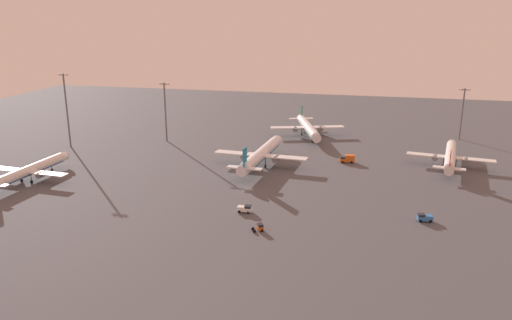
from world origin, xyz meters
TOP-DOWN VIEW (x-y plane):
  - ground_plane at (0.00, 0.00)m, footprint 416.00×416.00m
  - airplane_taxiway_distant at (-74.59, -8.83)m, footprint 30.25×38.84m
  - airplane_terminal_side at (-0.21, 27.14)m, footprint 36.36×46.68m
  - airplane_near_gate at (70.12, 42.60)m, footprint 32.07×41.04m
  - airplane_far_stand at (10.80, 79.19)m, footprint 34.60×44.01m
  - maintenance_van at (5.51, -19.52)m, footprint 4.18×2.09m
  - baggage_tractor at (56.33, -14.34)m, footprint 4.39×2.57m
  - catering_truck at (31.87, 39.23)m, footprint 5.87×2.94m
  - pushback_tug at (12.62, -31.20)m, footprint 3.56×3.02m
  - apron_light_west at (80.21, 89.08)m, footprint 4.80×0.90m
  - apron_light_central at (-87.74, 36.11)m, footprint 4.80×0.90m
  - apron_light_east at (-50.55, 55.03)m, footprint 4.80×0.90m

SIDE VIEW (x-z plane):
  - ground_plane at x=0.00m, z-range 0.00..0.00m
  - pushback_tug at x=12.62m, z-range 0.04..2.09m
  - maintenance_van at x=5.51m, z-range 0.05..2.30m
  - baggage_tractor at x=56.33m, z-range 0.05..2.30m
  - catering_truck at x=31.87m, z-range 0.05..3.10m
  - airplane_taxiway_distant at x=-74.59m, z-range -1.22..8.74m
  - airplane_near_gate at x=70.12m, z-range -1.29..9.26m
  - airplane_far_stand at x=10.80m, z-range -1.41..10.16m
  - airplane_terminal_side at x=-0.21m, z-range -1.46..10.51m
  - apron_light_west at x=80.21m, z-range 1.81..25.46m
  - apron_light_east at x=-50.55m, z-range 1.85..28.50m
  - apron_light_central at x=-87.74m, z-range 1.91..33.86m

